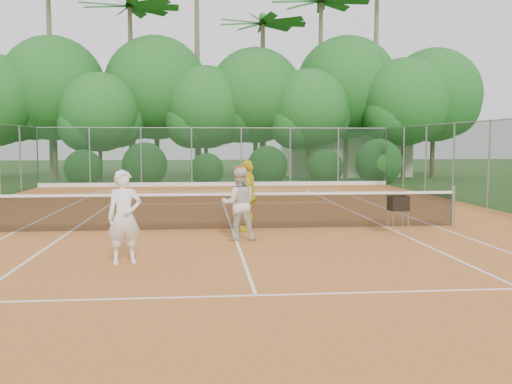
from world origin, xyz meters
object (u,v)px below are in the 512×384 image
Objects in this scene: player_yellow at (248,196)px; ball_hopper at (398,204)px; player_white at (124,217)px; player_center_grp at (239,204)px.

ball_hopper is at bearing 82.59° from player_yellow.
player_center_grp is at bearing 30.22° from player_white.
player_center_grp is at bearing -4.12° from player_yellow.
player_yellow reaches higher than player_white.
player_white is 1.02× the size of player_center_grp.
player_center_grp is 0.95× the size of player_yellow.
player_yellow is (2.60, 3.73, 0.03)m from player_white.
player_white is 6.74m from ball_hopper.
player_white reaches higher than ball_hopper.
player_center_grp is at bearing -169.41° from ball_hopper.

